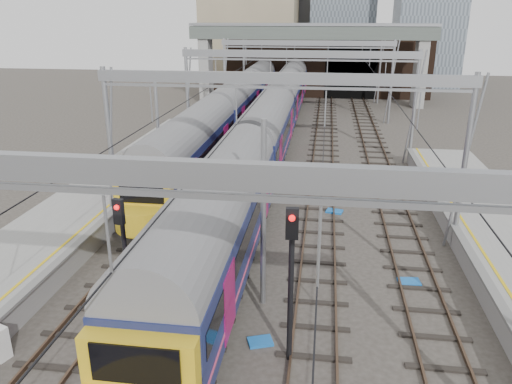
# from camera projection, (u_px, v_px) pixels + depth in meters

# --- Properties ---
(ground) EXTENTS (160.00, 160.00, 0.00)m
(ground) POSITION_uv_depth(u_px,v_px,m) (256.00, 334.00, 16.95)
(ground) COLOR #38332D
(ground) RESTS_ON ground
(platform_left) EXTENTS (4.32, 55.00, 1.12)m
(platform_left) POSITION_uv_depth(u_px,v_px,m) (18.00, 265.00, 20.42)
(platform_left) COLOR gray
(platform_left) RESTS_ON ground
(tracks) EXTENTS (14.40, 80.00, 0.22)m
(tracks) POSITION_uv_depth(u_px,v_px,m) (289.00, 189.00, 30.93)
(tracks) COLOR #4C3828
(tracks) RESTS_ON ground
(overhead_line) EXTENTS (16.80, 80.00, 8.00)m
(overhead_line) POSITION_uv_depth(u_px,v_px,m) (298.00, 70.00, 34.76)
(overhead_line) COLOR gray
(overhead_line) RESTS_ON ground
(retaining_wall) EXTENTS (28.00, 2.75, 9.00)m
(retaining_wall) POSITION_uv_depth(u_px,v_px,m) (323.00, 63.00, 63.72)
(retaining_wall) COLOR black
(retaining_wall) RESTS_ON ground
(overbridge) EXTENTS (28.00, 3.00, 9.25)m
(overbridge) POSITION_uv_depth(u_px,v_px,m) (311.00, 41.00, 57.38)
(overbridge) COLOR gray
(overbridge) RESTS_ON ground
(train_main) EXTENTS (2.88, 66.57, 4.93)m
(train_main) POSITION_uv_depth(u_px,v_px,m) (278.00, 110.00, 42.41)
(train_main) COLOR black
(train_main) RESTS_ON ground
(train_second) EXTENTS (2.78, 48.24, 4.79)m
(train_second) POSITION_uv_depth(u_px,v_px,m) (236.00, 105.00, 44.90)
(train_second) COLOR black
(train_second) RESTS_ON ground
(signal_near_left) EXTENTS (0.37, 0.46, 4.74)m
(signal_near_left) POSITION_uv_depth(u_px,v_px,m) (124.00, 247.00, 16.46)
(signal_near_left) COLOR black
(signal_near_left) RESTS_ON ground
(signal_near_centre) EXTENTS (0.38, 0.48, 5.19)m
(signal_near_centre) POSITION_uv_depth(u_px,v_px,m) (291.00, 268.00, 14.60)
(signal_near_centre) COLOR black
(signal_near_centre) RESTS_ON ground
(equip_cover_a) EXTENTS (0.95, 0.81, 0.09)m
(equip_cover_a) POSITION_uv_depth(u_px,v_px,m) (260.00, 342.00, 16.48)
(equip_cover_a) COLOR blue
(equip_cover_a) RESTS_ON ground
(equip_cover_b) EXTENTS (0.99, 0.80, 0.10)m
(equip_cover_b) POSITION_uv_depth(u_px,v_px,m) (334.00, 211.00, 27.34)
(equip_cover_b) COLOR blue
(equip_cover_b) RESTS_ON ground
(equip_cover_c) EXTENTS (0.93, 0.70, 0.10)m
(equip_cover_c) POSITION_uv_depth(u_px,v_px,m) (409.00, 282.00, 20.15)
(equip_cover_c) COLOR blue
(equip_cover_c) RESTS_ON ground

